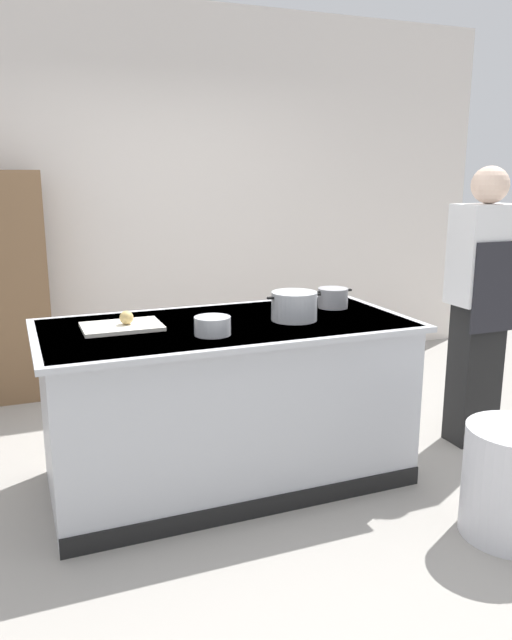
# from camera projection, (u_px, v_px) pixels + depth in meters

# --- Properties ---
(ground_plane) EXTENTS (10.00, 10.00, 0.00)m
(ground_plane) POSITION_uv_depth(u_px,v_px,m) (228.00, 477.00, 3.52)
(ground_plane) COLOR #9E9991
(back_wall) EXTENTS (6.40, 0.12, 3.00)m
(back_wall) POSITION_uv_depth(u_px,v_px,m) (141.00, 196.00, 5.08)
(back_wall) COLOR silver
(back_wall) RESTS_ON ground_plane
(counter_island) EXTENTS (1.98, 0.98, 0.90)m
(counter_island) POSITION_uv_depth(u_px,v_px,m) (227.00, 400.00, 3.42)
(counter_island) COLOR #B7BABF
(counter_island) RESTS_ON ground_plane
(cutting_board) EXTENTS (0.40, 0.28, 0.02)m
(cutting_board) POSITION_uv_depth(u_px,v_px,m) (122.00, 327.00, 3.20)
(cutting_board) COLOR silver
(cutting_board) RESTS_ON counter_island
(onion) EXTENTS (0.07, 0.07, 0.07)m
(onion) POSITION_uv_depth(u_px,v_px,m) (126.00, 318.00, 3.19)
(onion) COLOR tan
(onion) RESTS_ON cutting_board
(stock_pot) EXTENTS (0.31, 0.25, 0.15)m
(stock_pot) POSITION_uv_depth(u_px,v_px,m) (294.00, 306.00, 3.36)
(stock_pot) COLOR #B7BABF
(stock_pot) RESTS_ON counter_island
(sauce_pan) EXTENTS (0.24, 0.18, 0.12)m
(sauce_pan) POSITION_uv_depth(u_px,v_px,m) (333.00, 298.00, 3.69)
(sauce_pan) COLOR #99999E
(sauce_pan) RESTS_ON counter_island
(mixing_bowl) EXTENTS (0.18, 0.18, 0.09)m
(mixing_bowl) POSITION_uv_depth(u_px,v_px,m) (212.00, 326.00, 3.06)
(mixing_bowl) COLOR #B7BABF
(mixing_bowl) RESTS_ON counter_island
(person_chef) EXTENTS (0.38, 0.25, 1.72)m
(person_chef) POSITION_uv_depth(u_px,v_px,m) (481.00, 301.00, 3.81)
(person_chef) COLOR black
(person_chef) RESTS_ON ground_plane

